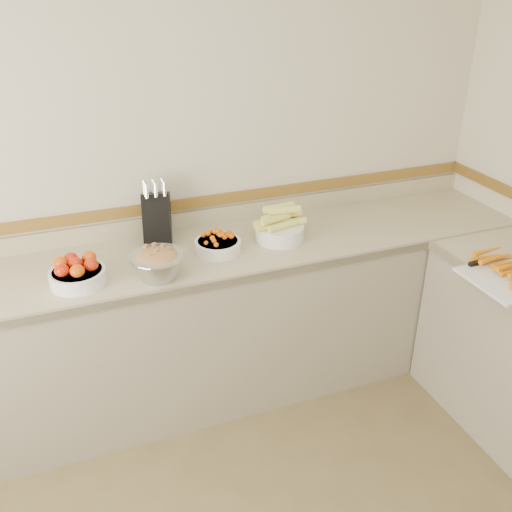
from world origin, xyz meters
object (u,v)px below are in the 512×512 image
object	(u,v)px
knife_block	(157,217)
tomato_bowl	(77,273)
cherry_tomato_bowl	(218,244)
corn_bowl	(279,228)
rhubarb_bowl	(158,264)

from	to	relation	value
knife_block	tomato_bowl	world-z (taller)	knife_block
cherry_tomato_bowl	corn_bowl	xyz separation A→B (m)	(0.36, 0.02, 0.03)
tomato_bowl	cherry_tomato_bowl	distance (m)	0.72
corn_bowl	cherry_tomato_bowl	bearing A→B (deg)	-176.72
tomato_bowl	corn_bowl	size ratio (longest dim) A/B	0.90
tomato_bowl	cherry_tomato_bowl	world-z (taller)	cherry_tomato_bowl
knife_block	corn_bowl	xyz separation A→B (m)	(0.62, -0.20, -0.07)
tomato_bowl	rhubarb_bowl	bearing A→B (deg)	-13.56
tomato_bowl	corn_bowl	bearing A→B (deg)	5.52
knife_block	corn_bowl	distance (m)	0.66
tomato_bowl	rhubarb_bowl	size ratio (longest dim) A/B	0.99
knife_block	cherry_tomato_bowl	xyz separation A→B (m)	(0.26, -0.23, -0.10)
knife_block	cherry_tomato_bowl	world-z (taller)	knife_block
corn_bowl	rhubarb_bowl	distance (m)	0.73
tomato_bowl	cherry_tomato_bowl	size ratio (longest dim) A/B	1.09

